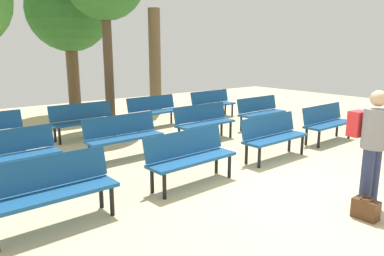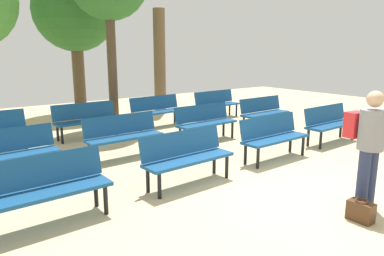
{
  "view_description": "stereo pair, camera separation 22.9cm",
  "coord_description": "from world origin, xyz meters",
  "px_view_note": "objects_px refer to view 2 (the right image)",
  "views": [
    {
      "loc": [
        -4.58,
        -2.95,
        2.17
      ],
      "look_at": [
        0.0,
        2.93,
        0.55
      ],
      "focal_mm": 33.58,
      "sensor_mm": 36.0,
      "label": 1
    },
    {
      "loc": [
        -4.4,
        -3.08,
        2.17
      ],
      "look_at": [
        0.0,
        2.93,
        0.55
      ],
      "focal_mm": 33.58,
      "sensor_mm": 36.0,
      "label": 2
    }
  ],
  "objects_px": {
    "bench_r0_c1": "(186,154)",
    "bench_r0_c0": "(45,186)",
    "bench_r1_c1": "(123,133)",
    "tree_3": "(160,61)",
    "bench_r2_c3": "(216,102)",
    "bench_r1_c0": "(8,151)",
    "bench_r2_c2": "(157,109)",
    "bench_r1_c3": "(264,111)",
    "bench_r0_c3": "(329,122)",
    "handbag": "(361,211)",
    "visitor_with_backpack": "(368,143)",
    "tree_1": "(75,11)",
    "bench_r0_c2": "(273,135)",
    "bench_r2_c1": "(86,118)",
    "bench_r1_c2": "(205,120)"
  },
  "relations": [
    {
      "from": "bench_r0_c2",
      "to": "bench_r1_c2",
      "type": "bearing_deg",
      "value": 92.49
    },
    {
      "from": "bench_r0_c3",
      "to": "tree_1",
      "type": "bearing_deg",
      "value": 111.79
    },
    {
      "from": "bench_r0_c0",
      "to": "handbag",
      "type": "xyz_separation_m",
      "value": [
        3.29,
        -2.34,
        -0.37
      ]
    },
    {
      "from": "bench_r0_c2",
      "to": "tree_1",
      "type": "bearing_deg",
      "value": 97.19
    },
    {
      "from": "tree_3",
      "to": "bench_r0_c3",
      "type": "bearing_deg",
      "value": -80.81
    },
    {
      "from": "bench_r1_c1",
      "to": "tree_3",
      "type": "bearing_deg",
      "value": 48.98
    },
    {
      "from": "bench_r0_c0",
      "to": "bench_r1_c1",
      "type": "height_order",
      "value": "same"
    },
    {
      "from": "visitor_with_backpack",
      "to": "handbag",
      "type": "distance_m",
      "value": 0.93
    },
    {
      "from": "bench_r0_c1",
      "to": "bench_r1_c3",
      "type": "distance_m",
      "value": 4.79
    },
    {
      "from": "handbag",
      "to": "tree_1",
      "type": "bearing_deg",
      "value": 90.46
    },
    {
      "from": "bench_r1_c0",
      "to": "bench_r2_c2",
      "type": "relative_size",
      "value": 1.0
    },
    {
      "from": "bench_r2_c3",
      "to": "bench_r0_c1",
      "type": "bearing_deg",
      "value": -137.84
    },
    {
      "from": "tree_1",
      "to": "bench_r1_c0",
      "type": "bearing_deg",
      "value": -119.22
    },
    {
      "from": "tree_1",
      "to": "bench_r0_c0",
      "type": "bearing_deg",
      "value": -112.15
    },
    {
      "from": "bench_r1_c0",
      "to": "bench_r2_c1",
      "type": "xyz_separation_m",
      "value": [
        2.15,
        2.19,
        0.0
      ]
    },
    {
      "from": "bench_r1_c2",
      "to": "handbag",
      "type": "bearing_deg",
      "value": -104.87
    },
    {
      "from": "bench_r0_c3",
      "to": "visitor_with_backpack",
      "type": "relative_size",
      "value": 0.98
    },
    {
      "from": "tree_3",
      "to": "visitor_with_backpack",
      "type": "relative_size",
      "value": 2.16
    },
    {
      "from": "bench_r0_c0",
      "to": "tree_1",
      "type": "distance_m",
      "value": 9.0
    },
    {
      "from": "bench_r0_c3",
      "to": "tree_3",
      "type": "xyz_separation_m",
      "value": [
        -0.99,
        6.11,
        1.28
      ]
    },
    {
      "from": "bench_r1_c0",
      "to": "tree_3",
      "type": "bearing_deg",
      "value": 34.07
    },
    {
      "from": "bench_r2_c1",
      "to": "handbag",
      "type": "distance_m",
      "value": 6.65
    },
    {
      "from": "tree_1",
      "to": "tree_3",
      "type": "distance_m",
      "value": 3.25
    },
    {
      "from": "bench_r1_c2",
      "to": "handbag",
      "type": "distance_m",
      "value": 4.66
    },
    {
      "from": "bench_r1_c3",
      "to": "bench_r0_c3",
      "type": "bearing_deg",
      "value": -89.68
    },
    {
      "from": "bench_r1_c3",
      "to": "bench_r2_c1",
      "type": "relative_size",
      "value": 1.0
    },
    {
      "from": "bench_r0_c3",
      "to": "bench_r1_c0",
      "type": "bearing_deg",
      "value": 163.63
    },
    {
      "from": "tree_1",
      "to": "bench_r0_c1",
      "type": "bearing_deg",
      "value": -97.04
    },
    {
      "from": "bench_r0_c1",
      "to": "bench_r0_c0",
      "type": "bearing_deg",
      "value": 178.95
    },
    {
      "from": "bench_r0_c3",
      "to": "handbag",
      "type": "relative_size",
      "value": 5.02
    },
    {
      "from": "bench_r0_c3",
      "to": "bench_r2_c2",
      "type": "bearing_deg",
      "value": 118.57
    },
    {
      "from": "bench_r0_c3",
      "to": "bench_r1_c1",
      "type": "distance_m",
      "value": 4.84
    },
    {
      "from": "handbag",
      "to": "bench_r2_c1",
      "type": "bearing_deg",
      "value": 100.68
    },
    {
      "from": "bench_r1_c1",
      "to": "bench_r2_c1",
      "type": "bearing_deg",
      "value": 88.38
    },
    {
      "from": "bench_r2_c1",
      "to": "bench_r2_c2",
      "type": "bearing_deg",
      "value": 1.94
    },
    {
      "from": "handbag",
      "to": "visitor_with_backpack",
      "type": "bearing_deg",
      "value": 26.86
    },
    {
      "from": "bench_r1_c1",
      "to": "bench_r1_c3",
      "type": "distance_m",
      "value": 4.42
    },
    {
      "from": "tree_1",
      "to": "handbag",
      "type": "height_order",
      "value": "tree_1"
    },
    {
      "from": "bench_r1_c0",
      "to": "bench_r2_c2",
      "type": "distance_m",
      "value": 4.87
    },
    {
      "from": "bench_r2_c3",
      "to": "visitor_with_backpack",
      "type": "height_order",
      "value": "visitor_with_backpack"
    },
    {
      "from": "bench_r2_c3",
      "to": "tree_1",
      "type": "distance_m",
      "value": 5.63
    },
    {
      "from": "bench_r1_c2",
      "to": "bench_r2_c3",
      "type": "relative_size",
      "value": 1.0
    },
    {
      "from": "bench_r2_c3",
      "to": "bench_r0_c2",
      "type": "bearing_deg",
      "value": -118.89
    },
    {
      "from": "bench_r1_c1",
      "to": "bench_r0_c3",
      "type": "bearing_deg",
      "value": -23.51
    },
    {
      "from": "bench_r1_c3",
      "to": "visitor_with_backpack",
      "type": "xyz_separation_m",
      "value": [
        -2.78,
        -4.45,
        0.43
      ]
    },
    {
      "from": "bench_r0_c2",
      "to": "bench_r0_c0",
      "type": "bearing_deg",
      "value": -179.68
    },
    {
      "from": "bench_r0_c1",
      "to": "tree_3",
      "type": "height_order",
      "value": "tree_3"
    },
    {
      "from": "tree_1",
      "to": "bench_r0_c3",
      "type": "bearing_deg",
      "value": -66.05
    },
    {
      "from": "bench_r2_c3",
      "to": "bench_r1_c1",
      "type": "bearing_deg",
      "value": -155.92
    },
    {
      "from": "bench_r0_c2",
      "to": "visitor_with_backpack",
      "type": "distance_m",
      "value": 2.47
    }
  ]
}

